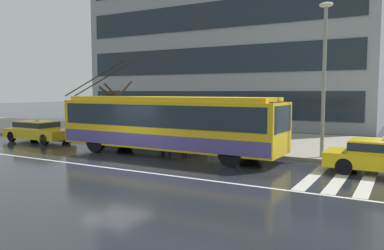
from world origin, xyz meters
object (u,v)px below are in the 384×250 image
bus_shelter (190,110)px  pedestrian_at_shelter (169,115)px  street_lamp (324,67)px  pedestrian_walking_past (186,115)px  street_tree_bare (116,107)px  trolleybus (168,123)px  pedestrian_approaching_curb (163,124)px  taxi_queued_behind_bus (38,130)px

bus_shelter → pedestrian_at_shelter: bearing=-122.9°
street_lamp → pedestrian_walking_past: bearing=170.3°
street_lamp → street_tree_bare: size_ratio=1.87×
trolleybus → pedestrian_approaching_curb: trolleybus is taller
pedestrian_approaching_curb → pedestrian_walking_past: (1.64, -0.08, 0.63)m
pedestrian_at_shelter → pedestrian_approaching_curb: (-1.11, 1.01, -0.64)m
bus_shelter → street_lamp: bearing=-11.3°
taxi_queued_behind_bus → pedestrian_walking_past: size_ratio=2.26×
street_tree_bare → bus_shelter: bearing=-4.1°
bus_shelter → pedestrian_at_shelter: size_ratio=1.82×
bus_shelter → pedestrian_at_shelter: (-0.72, -1.12, -0.28)m
taxi_queued_behind_bus → pedestrian_approaching_curb: pedestrian_approaching_curb is taller
taxi_queued_behind_bus → pedestrian_walking_past: bearing=20.2°
pedestrian_walking_past → pedestrian_at_shelter: bearing=-120.0°
pedestrian_at_shelter → pedestrian_walking_past: size_ratio=1.01×
trolleybus → pedestrian_at_shelter: trolleybus is taller
bus_shelter → pedestrian_walking_past: bus_shelter is taller
pedestrian_at_shelter → pedestrian_approaching_curb: size_ratio=1.24×
trolleybus → bus_shelter: (-0.88, 3.75, 0.46)m
taxi_queued_behind_bus → street_tree_bare: size_ratio=1.24×
taxi_queued_behind_bus → pedestrian_approaching_curb: bearing=25.0°
bus_shelter → pedestrian_at_shelter: bus_shelter is taller
trolleybus → pedestrian_at_shelter: bearing=121.3°
taxi_queued_behind_bus → bus_shelter: 9.60m
pedestrian_approaching_curb → street_tree_bare: (-4.05, 0.52, 0.95)m
street_lamp → trolleybus: bearing=-162.0°
trolleybus → taxi_queued_behind_bus: 9.80m
trolleybus → pedestrian_walking_past: (-1.06, 3.56, 0.18)m
taxi_queued_behind_bus → pedestrian_at_shelter: bearing=15.6°
taxi_queued_behind_bus → pedestrian_at_shelter: (8.16, 2.28, 1.05)m
street_lamp → street_tree_bare: 13.85m
trolleybus → street_tree_bare: (-6.75, 4.16, 0.50)m
pedestrian_walking_past → street_lamp: street_lamp is taller
taxi_queued_behind_bus → pedestrian_at_shelter: size_ratio=2.23×
pedestrian_at_shelter → pedestrian_walking_past: bearing=60.0°
pedestrian_approaching_curb → street_lamp: (9.50, -1.43, 3.05)m
trolleybus → pedestrian_approaching_curb: bearing=126.6°
pedestrian_at_shelter → pedestrian_approaching_curb: pedestrian_at_shelter is taller
trolleybus → pedestrian_walking_past: size_ratio=6.16×
taxi_queued_behind_bus → pedestrian_at_shelter: pedestrian_at_shelter is taller
bus_shelter → taxi_queued_behind_bus: bearing=-159.1°
street_tree_bare → taxi_queued_behind_bus: bearing=-128.3°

